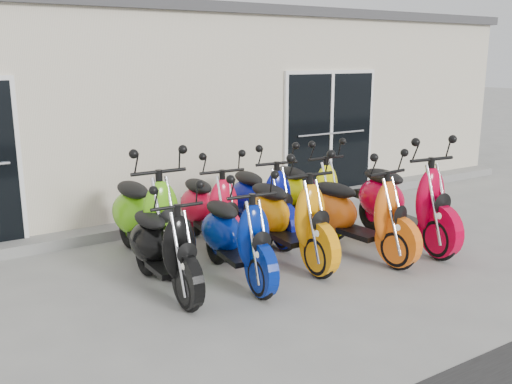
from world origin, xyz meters
TOP-DOWN VIEW (x-y plane):
  - ground at (0.00, 0.00)m, footprint 80.00×80.00m
  - building at (0.00, 5.20)m, footprint 14.00×6.00m
  - roof_cap at (0.00, 5.20)m, footprint 14.20×6.20m
  - front_step at (0.00, 2.02)m, footprint 14.00×0.40m
  - door_right at (2.60, 2.17)m, footprint 2.02×0.08m
  - scooter_front_black at (-1.72, -0.21)m, footprint 0.68×1.80m
  - scooter_front_blue at (-0.88, -0.34)m, footprint 0.85×1.90m
  - scooter_front_orange_a at (-0.02, -0.15)m, footprint 0.82×2.04m
  - scooter_front_orange_b at (0.87, -0.47)m, footprint 0.88×2.01m
  - scooter_front_red at (1.72, -0.46)m, footprint 1.03×2.21m
  - scooter_back_green at (-1.53, 0.75)m, footprint 0.80×2.11m
  - scooter_back_red at (-0.58, 0.85)m, footprint 0.87×1.95m
  - scooter_back_blue at (0.24, 0.83)m, footprint 0.91×2.01m
  - scooter_back_yellow at (1.06, 0.84)m, footprint 0.74×1.94m

SIDE VIEW (x-z plane):
  - ground at x=0.00m, z-range 0.00..0.00m
  - front_step at x=0.00m, z-range 0.00..0.15m
  - scooter_front_black at x=-1.72m, z-range 0.00..1.32m
  - scooter_front_blue at x=-0.88m, z-range 0.00..1.36m
  - scooter_back_red at x=-0.58m, z-range 0.00..1.40m
  - scooter_back_yellow at x=1.06m, z-range 0.00..1.42m
  - scooter_back_blue at x=0.24m, z-range 0.00..1.44m
  - scooter_front_orange_b at x=0.87m, z-range 0.00..1.45m
  - scooter_front_orange_a at x=-0.02m, z-range 0.00..1.48m
  - scooter_back_green at x=-1.53m, z-range 0.00..1.55m
  - scooter_front_red at x=1.72m, z-range 0.00..1.57m
  - door_right at x=2.60m, z-range 0.15..2.37m
  - building at x=0.00m, z-range 0.00..3.20m
  - roof_cap at x=0.00m, z-range 3.20..3.36m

